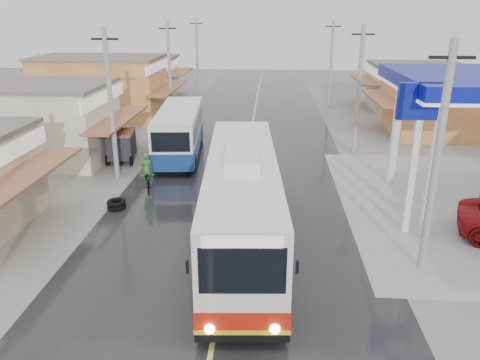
{
  "coord_description": "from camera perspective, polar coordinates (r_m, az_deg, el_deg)",
  "views": [
    {
      "loc": [
        1.47,
        -15.16,
        8.75
      ],
      "look_at": [
        0.16,
        4.66,
        1.54
      ],
      "focal_mm": 35.0,
      "sensor_mm": 36.0,
      "label": 1
    }
  ],
  "objects": [
    {
      "name": "coach_bus",
      "position": [
        17.94,
        0.23,
        -2.59
      ],
      "size": [
        3.54,
        12.6,
        3.89
      ],
      "rotation": [
        0.0,
        0.0,
        0.06
      ],
      "color": "silver",
      "rests_on": "road"
    },
    {
      "name": "utility_poles_right",
      "position": [
        31.89,
        13.64,
        3.45
      ],
      "size": [
        1.6,
        36.0,
        8.0
      ],
      "primitive_type": null,
      "color": "gray",
      "rests_on": "ground"
    },
    {
      "name": "tricycle_far",
      "position": [
        31.17,
        -15.01,
        4.6
      ],
      "size": [
        1.68,
        2.2,
        1.51
      ],
      "rotation": [
        0.0,
        0.0,
        -0.23
      ],
      "color": "#26262D",
      "rests_on": "ground"
    },
    {
      "name": "tricycle_near",
      "position": [
        29.46,
        -14.25,
        4.2
      ],
      "size": [
        1.9,
        2.44,
        1.86
      ],
      "rotation": [
        0.0,
        0.0,
        0.14
      ],
      "color": "#26262D",
      "rests_on": "ground"
    },
    {
      "name": "tyre_stack",
      "position": [
        22.62,
        -14.83,
        -2.91
      ],
      "size": [
        0.88,
        0.88,
        0.45
      ],
      "color": "black",
      "rests_on": "ground"
    },
    {
      "name": "utility_poles_left",
      "position": [
        33.46,
        -11.05,
        4.41
      ],
      "size": [
        1.6,
        50.0,
        8.0
      ],
      "primitive_type": null,
      "color": "gray",
      "rests_on": "ground"
    },
    {
      "name": "cyclist",
      "position": [
        24.48,
        -11.15,
        0.27
      ],
      "size": [
        1.1,
        1.99,
        2.03
      ],
      "rotation": [
        0.0,
        0.0,
        0.25
      ],
      "color": "black",
      "rests_on": "ground"
    },
    {
      "name": "centre_line",
      "position": [
        31.44,
        0.96,
        3.83
      ],
      "size": [
        0.15,
        90.0,
        0.01
      ],
      "primitive_type": "cube",
      "color": "#D8CC4C",
      "rests_on": "road"
    },
    {
      "name": "second_bus",
      "position": [
        29.84,
        -7.39,
        5.93
      ],
      "size": [
        3.18,
        9.16,
        2.98
      ],
      "rotation": [
        0.0,
        0.0,
        0.08
      ],
      "color": "silver",
      "rests_on": "road"
    },
    {
      "name": "ground",
      "position": [
        17.57,
        -1.55,
        -9.93
      ],
      "size": [
        120.0,
        120.0,
        0.0
      ],
      "primitive_type": "plane",
      "color": "slate",
      "rests_on": "ground"
    },
    {
      "name": "shopfronts_left",
      "position": [
        37.23,
        -19.29,
        5.23
      ],
      "size": [
        11.0,
        44.0,
        5.2
      ],
      "primitive_type": null,
      "color": "tan",
      "rests_on": "ground"
    },
    {
      "name": "road",
      "position": [
        31.44,
        0.96,
        3.8
      ],
      "size": [
        12.0,
        90.0,
        0.02
      ],
      "primitive_type": "cube",
      "color": "black",
      "rests_on": "ground"
    }
  ]
}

